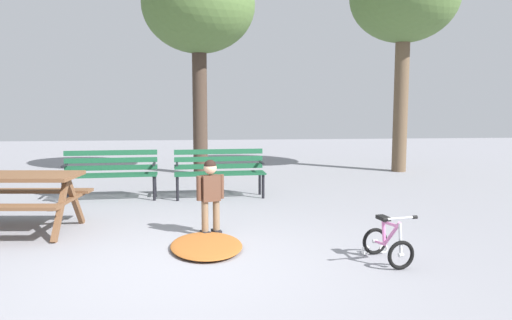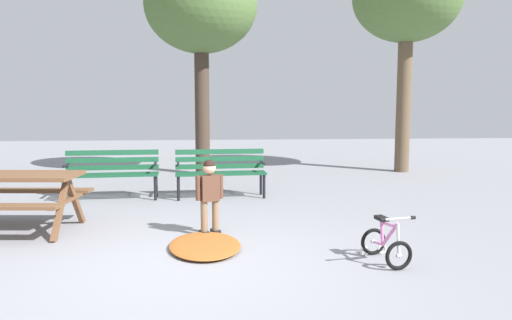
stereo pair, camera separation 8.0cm
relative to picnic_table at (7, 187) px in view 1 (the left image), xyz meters
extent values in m
plane|color=gray|center=(2.27, -1.66, -0.59)|extent=(36.00, 36.00, 0.00)
cube|color=brown|center=(0.00, 0.00, 0.15)|extent=(1.86, 0.92, 0.05)
cube|color=brown|center=(0.05, 0.55, -0.14)|extent=(1.81, 0.41, 0.04)
cube|color=brown|center=(0.75, -0.32, -0.24)|extent=(0.11, 0.57, 0.76)
cube|color=brown|center=(0.80, 0.18, -0.24)|extent=(0.11, 0.57, 0.76)
cube|color=brown|center=(0.78, -0.07, -0.17)|extent=(0.18, 1.10, 0.04)
cube|color=#195133|center=(0.89, 2.25, -0.15)|extent=(1.60, 0.18, 0.03)
cube|color=#195133|center=(0.90, 2.13, -0.15)|extent=(1.60, 0.18, 0.03)
cube|color=#195133|center=(0.90, 2.01, -0.15)|extent=(1.60, 0.18, 0.03)
cube|color=#195133|center=(0.91, 1.89, -0.15)|extent=(1.60, 0.18, 0.03)
cube|color=#195133|center=(0.88, 2.29, -0.05)|extent=(1.60, 0.15, 0.09)
cube|color=#195133|center=(0.88, 2.29, 0.08)|extent=(1.60, 0.15, 0.09)
cube|color=#195133|center=(0.88, 2.29, 0.21)|extent=(1.60, 0.15, 0.09)
cylinder|color=black|center=(1.66, 1.96, -0.37)|extent=(0.05, 0.05, 0.44)
cylinder|color=black|center=(1.63, 2.32, -0.37)|extent=(0.05, 0.05, 0.44)
cube|color=black|center=(1.65, 2.14, 0.03)|extent=(0.07, 0.40, 0.03)
cylinder|color=black|center=(0.16, 1.86, -0.37)|extent=(0.05, 0.05, 0.44)
cylinder|color=black|center=(0.14, 2.22, -0.37)|extent=(0.05, 0.05, 0.44)
cube|color=black|center=(0.15, 2.04, 0.03)|extent=(0.07, 0.40, 0.03)
cube|color=#195133|center=(2.79, 2.27, -0.15)|extent=(1.60, 0.17, 0.03)
cube|color=#195133|center=(2.80, 2.15, -0.15)|extent=(1.60, 0.17, 0.03)
cube|color=#195133|center=(2.80, 2.03, -0.15)|extent=(1.60, 0.17, 0.03)
cube|color=#195133|center=(2.81, 1.91, -0.15)|extent=(1.60, 0.17, 0.03)
cube|color=#195133|center=(2.79, 2.31, -0.05)|extent=(1.60, 0.14, 0.09)
cube|color=#195133|center=(2.79, 2.31, 0.08)|extent=(1.60, 0.14, 0.09)
cube|color=#195133|center=(2.79, 2.31, 0.21)|extent=(1.60, 0.14, 0.09)
cylinder|color=black|center=(3.56, 1.97, -0.37)|extent=(0.05, 0.05, 0.44)
cylinder|color=black|center=(3.54, 2.33, -0.37)|extent=(0.05, 0.05, 0.44)
cube|color=black|center=(3.55, 2.15, 0.03)|extent=(0.06, 0.40, 0.03)
cylinder|color=black|center=(2.06, 1.88, -0.37)|extent=(0.05, 0.05, 0.44)
cylinder|color=black|center=(2.04, 2.24, -0.37)|extent=(0.05, 0.05, 0.44)
cube|color=black|center=(2.05, 2.06, 0.03)|extent=(0.06, 0.40, 0.03)
cylinder|color=#7F664C|center=(2.69, -0.36, -0.37)|extent=(0.09, 0.09, 0.44)
cube|color=black|center=(2.69, -0.36, -0.56)|extent=(0.14, 0.18, 0.06)
cylinder|color=#7F664C|center=(2.55, -0.42, -0.37)|extent=(0.09, 0.09, 0.44)
cube|color=black|center=(2.55, -0.42, -0.56)|extent=(0.14, 0.18, 0.06)
cube|color=brown|center=(2.62, -0.39, 0.02)|extent=(0.27, 0.21, 0.33)
sphere|color=#E0B28E|center=(2.62, -0.39, 0.27)|extent=(0.16, 0.16, 0.16)
sphere|color=black|center=(2.62, -0.39, 0.30)|extent=(0.16, 0.16, 0.16)
cylinder|color=brown|center=(2.76, -0.34, 0.02)|extent=(0.07, 0.07, 0.31)
cylinder|color=brown|center=(2.48, -0.45, 0.02)|extent=(0.07, 0.07, 0.31)
torus|color=black|center=(4.52, -1.89, -0.44)|extent=(0.30, 0.09, 0.30)
cylinder|color=silver|center=(4.52, -1.89, -0.44)|extent=(0.06, 0.05, 0.04)
torus|color=black|center=(4.43, -1.38, -0.44)|extent=(0.30, 0.09, 0.30)
cylinder|color=silver|center=(4.43, -1.38, -0.44)|extent=(0.06, 0.05, 0.04)
torus|color=white|center=(4.54, -1.36, -0.54)|extent=(0.11, 0.04, 0.11)
torus|color=white|center=(4.32, -1.40, -0.54)|extent=(0.11, 0.04, 0.11)
cylinder|color=pink|center=(4.49, -1.71, -0.27)|extent=(0.09, 0.31, 0.32)
cylinder|color=pink|center=(4.46, -1.55, -0.29)|extent=(0.05, 0.08, 0.27)
cylinder|color=pink|center=(4.44, -1.48, -0.43)|extent=(0.06, 0.20, 0.05)
cylinder|color=silver|center=(4.52, -1.87, -0.28)|extent=(0.04, 0.08, 0.32)
cylinder|color=pink|center=(4.48, -1.69, -0.17)|extent=(0.09, 0.32, 0.05)
cube|color=black|center=(4.46, -1.54, -0.14)|extent=(0.12, 0.18, 0.04)
cylinder|color=silver|center=(4.51, -1.85, -0.07)|extent=(0.34, 0.08, 0.02)
cylinder|color=black|center=(4.68, -1.82, -0.07)|extent=(0.06, 0.04, 0.04)
cylinder|color=black|center=(4.34, -1.88, -0.07)|extent=(0.06, 0.04, 0.04)
ellipsoid|color=#9E5623|center=(2.56, -0.96, -0.56)|extent=(0.91, 1.24, 0.07)
cylinder|color=#423328|center=(2.41, 5.11, 0.92)|extent=(0.34, 0.34, 3.03)
ellipsoid|color=#517038|center=(2.41, 5.11, 3.34)|extent=(2.60, 2.60, 2.20)
cylinder|color=brown|center=(7.31, 5.12, 1.07)|extent=(0.35, 0.35, 3.33)
camera|label=1|loc=(2.60, -6.49, 1.07)|focal=34.21mm
camera|label=2|loc=(2.68, -6.49, 1.07)|focal=34.21mm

